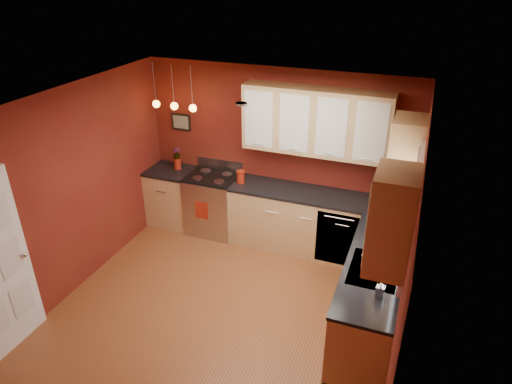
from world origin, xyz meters
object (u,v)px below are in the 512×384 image
at_px(sink, 374,271).
at_px(red_canister, 241,177).
at_px(soap_pump, 381,289).
at_px(coffee_maker, 383,194).
at_px(gas_range, 214,203).

xyz_separation_m(sink, red_canister, (-2.14, 1.46, 0.12)).
relative_size(sink, red_canister, 3.62).
bearing_deg(soap_pump, coffee_maker, 96.13).
xyz_separation_m(red_canister, soap_pump, (2.25, -1.89, -0.01)).
relative_size(gas_range, sink, 1.59).
bearing_deg(sink, gas_range, 150.22).
xyz_separation_m(gas_range, sink, (2.62, -1.50, 0.43)).
bearing_deg(sink, soap_pump, -75.43).
distance_m(gas_range, coffee_maker, 2.59).
height_order(gas_range, soap_pump, soap_pump).
height_order(sink, red_canister, sink).
distance_m(red_canister, coffee_maker, 2.04).
relative_size(red_canister, soap_pump, 1.04).
bearing_deg(red_canister, gas_range, 175.14).
relative_size(gas_range, soap_pump, 5.99).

